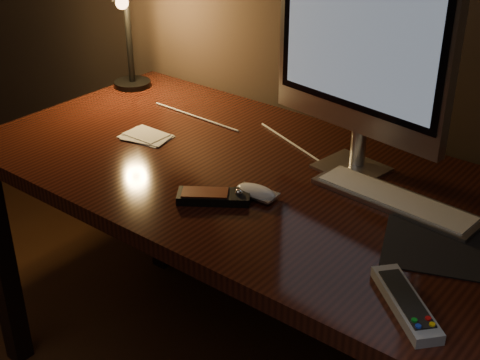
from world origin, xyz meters
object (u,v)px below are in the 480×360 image
Objects in this scene: monitor at (360,54)px; keyboard at (395,199)px; media_remote at (214,196)px; mouse at (256,193)px; tv_remote at (406,303)px; desk_lamp at (124,7)px; desk at (292,214)px.

monitor reaches higher than keyboard.
mouse is at bearing 12.94° from media_remote.
monitor is 4.97× the size of mouse.
media_remote is 0.51m from tv_remote.
desk_lamp is at bearing 177.34° from keyboard.
desk is at bearing 89.56° from mouse.
mouse reaches higher than keyboard.
media_remote reaches higher than tv_remote.
monitor is at bearing 158.74° from keyboard.
desk_lamp is at bearing -160.01° from tv_remote.
monitor reaches higher than mouse.
desk is 16.07× the size of mouse.
desk_lamp is (-0.82, 0.04, -0.03)m from monitor.
media_remote is (-0.16, -0.32, -0.28)m from monitor.
tv_remote is (0.51, -0.08, 0.00)m from media_remote.
desk_lamp is at bearing 115.82° from media_remote.
monitor is at bearing 28.05° from media_remote.
keyboard is 0.31m from mouse.
monitor is at bearing 36.06° from desk.
monitor is 0.39m from mouse.
media_remote is (-0.05, -0.24, 0.14)m from desk.
mouse is at bearing -86.24° from desk.
desk is 0.44m from monitor.
media_remote is at bearing -147.97° from tv_remote.
desk_lamp is (-0.98, 0.12, 0.26)m from keyboard.
mouse is at bearing -26.84° from desk_lamp.
tv_remote is at bearing -40.87° from monitor.
monitor is 0.46m from media_remote.
tv_remote is at bearing -25.58° from desk_lamp.
mouse is 0.47m from tv_remote.
mouse reaches higher than desk.
keyboard is 2.07× the size of tv_remote.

